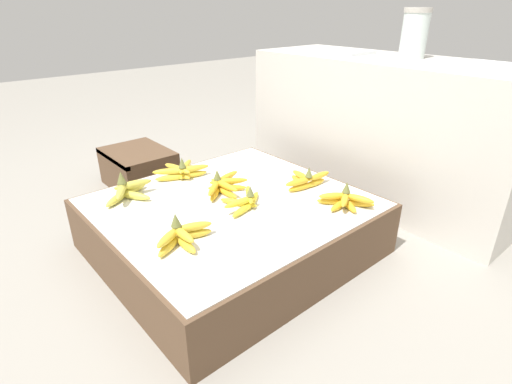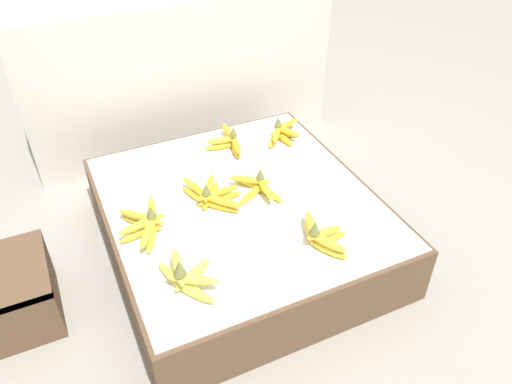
{
  "view_description": "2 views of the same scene",
  "coord_description": "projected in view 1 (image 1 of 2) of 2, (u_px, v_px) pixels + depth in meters",
  "views": [
    {
      "loc": [
        1.13,
        -0.85,
        0.93
      ],
      "look_at": [
        0.05,
        0.09,
        0.25
      ],
      "focal_mm": 28.0,
      "sensor_mm": 36.0,
      "label": 1
    },
    {
      "loc": [
        -0.52,
        -1.26,
        1.31
      ],
      "look_at": [
        0.07,
        0.01,
        0.22
      ],
      "focal_mm": 35.0,
      "sensor_mm": 36.0,
      "label": 2
    }
  ],
  "objects": [
    {
      "name": "foam_tray_dark",
      "position": [
        346.0,
        52.0,
        2.03
      ],
      "size": [
        0.23,
        0.21,
        0.02
      ],
      "color": "white",
      "rests_on": "back_vendor_table"
    },
    {
      "name": "glass_jar",
      "position": [
        415.0,
        33.0,
        1.83
      ],
      "size": [
        0.12,
        0.12,
        0.22
      ],
      "color": "silver",
      "rests_on": "back_vendor_table"
    },
    {
      "name": "display_platform",
      "position": [
        232.0,
        226.0,
        1.62
      ],
      "size": [
        0.91,
        0.99,
        0.22
      ],
      "color": "brown",
      "rests_on": "ground_plane"
    },
    {
      "name": "banana_bunch_front_midright",
      "position": [
        182.0,
        236.0,
        1.28
      ],
      "size": [
        0.14,
        0.22,
        0.1
      ],
      "color": "gold",
      "rests_on": "display_platform"
    },
    {
      "name": "banana_bunch_back_right",
      "position": [
        345.0,
        200.0,
        1.52
      ],
      "size": [
        0.2,
        0.17,
        0.1
      ],
      "color": "gold",
      "rests_on": "display_platform"
    },
    {
      "name": "banana_bunch_middle_midleft",
      "position": [
        223.0,
        185.0,
        1.65
      ],
      "size": [
        0.19,
        0.25,
        0.1
      ],
      "color": "gold",
      "rests_on": "display_platform"
    },
    {
      "name": "banana_bunch_front_left",
      "position": [
        127.0,
        191.0,
        1.59
      ],
      "size": [
        0.16,
        0.22,
        0.11
      ],
      "color": "gold",
      "rests_on": "display_platform"
    },
    {
      "name": "ground_plane",
      "position": [
        232.0,
        248.0,
        1.67
      ],
      "size": [
        10.0,
        10.0,
        0.0
      ],
      "primitive_type": "plane",
      "color": "gray"
    },
    {
      "name": "foam_tray_white",
      "position": [
        500.0,
        66.0,
        1.58
      ],
      "size": [
        0.27,
        0.14,
        0.02
      ],
      "color": "white",
      "rests_on": "back_vendor_table"
    },
    {
      "name": "banana_bunch_middle_left",
      "position": [
        182.0,
        171.0,
        1.78
      ],
      "size": [
        0.17,
        0.24,
        0.1
      ],
      "color": "gold",
      "rests_on": "display_platform"
    },
    {
      "name": "banana_bunch_back_midright",
      "position": [
        306.0,
        180.0,
        1.69
      ],
      "size": [
        0.14,
        0.24,
        0.1
      ],
      "color": "gold",
      "rests_on": "display_platform"
    },
    {
      "name": "banana_bunch_middle_midright",
      "position": [
        246.0,
        201.0,
        1.52
      ],
      "size": [
        0.16,
        0.22,
        0.09
      ],
      "color": "yellow",
      "rests_on": "display_platform"
    },
    {
      "name": "back_vendor_table",
      "position": [
        383.0,
        129.0,
        2.03
      ],
      "size": [
        1.38,
        0.51,
        0.69
      ],
      "color": "beige",
      "rests_on": "ground_plane"
    },
    {
      "name": "wooden_crate",
      "position": [
        139.0,
        168.0,
        2.2
      ],
      "size": [
        0.38,
        0.3,
        0.21
      ],
      "color": "brown",
      "rests_on": "ground_plane"
    }
  ]
}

